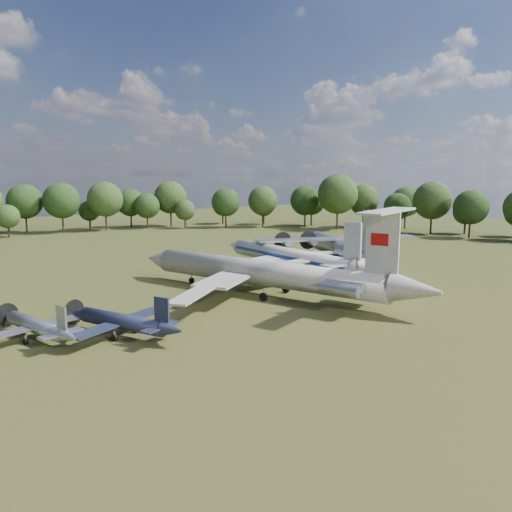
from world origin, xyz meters
TOP-DOWN VIEW (x-y plane):
  - ground at (0.00, 0.00)m, footprint 300.00×300.00m
  - il62_airliner at (5.36, -2.20)m, footprint 51.20×58.57m
  - tu104_jet at (19.10, 7.80)m, footprint 31.80×41.70m
  - an12_transport at (32.50, 8.99)m, footprint 42.60×44.45m
  - small_prop_west at (-17.04, -7.18)m, footprint 17.23×19.56m
  - small_prop_northwest at (-24.24, -3.04)m, footprint 13.94×16.89m
  - person_on_il62 at (9.50, -15.10)m, footprint 0.73×0.58m

SIDE VIEW (x-z plane):
  - ground at x=0.00m, z-range 0.00..0.00m
  - small_prop_northwest at x=-24.24m, z-range 0.00..2.17m
  - small_prop_west at x=-17.04m, z-range 0.00..2.38m
  - tu104_jet at x=19.10m, z-range 0.00..4.08m
  - an12_transport at x=32.50m, z-range 0.00..4.58m
  - il62_airliner at x=5.36m, z-range 0.00..4.84m
  - person_on_il62 at x=9.50m, z-range 4.84..6.59m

